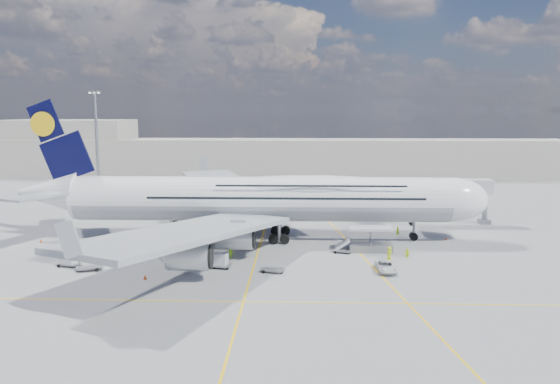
{
  "coord_description": "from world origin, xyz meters",
  "views": [
    {
      "loc": [
        6.1,
        -78.1,
        21.13
      ],
      "look_at": [
        3.12,
        8.0,
        8.19
      ],
      "focal_mm": 35.0,
      "sensor_mm": 36.0,
      "label": 1
    }
  ],
  "objects_px": {
    "dolly_nose_far": "(273,270)",
    "crew_wing": "(156,246)",
    "baggage_tug": "(207,261)",
    "catering_truck_inner": "(188,214)",
    "jet_bridge": "(429,189)",
    "dolly_row_b": "(89,268)",
    "catering_truck_outer": "(211,201)",
    "cargo_loader": "(369,243)",
    "crew_van": "(389,254)",
    "crew_tug": "(231,253)",
    "crew_loader": "(407,254)",
    "cone_wing_right_inner": "(166,246)",
    "airliner": "(263,198)",
    "dolly_nose_near": "(342,251)",
    "light_mast": "(97,145)",
    "dolly_back": "(69,259)",
    "cone_nose": "(446,239)",
    "crew_nose": "(398,232)",
    "service_van": "(386,267)",
    "cone_wing_left_inner": "(226,229)",
    "dolly_row_a": "(97,249)",
    "cone_tail": "(41,241)",
    "dolly_row_c": "(218,260)",
    "cone_wing_left_outer": "(209,213)",
    "cone_wing_right_outer": "(145,277)"
  },
  "relations": [
    {
      "from": "cone_wing_right_outer",
      "to": "service_van",
      "type": "bearing_deg",
      "value": 7.94
    },
    {
      "from": "crew_nose",
      "to": "crew_van",
      "type": "bearing_deg",
      "value": -130.28
    },
    {
      "from": "dolly_row_b",
      "to": "airliner",
      "type": "bearing_deg",
      "value": 18.58
    },
    {
      "from": "dolly_row_c",
      "to": "dolly_nose_far",
      "type": "bearing_deg",
      "value": -4.59
    },
    {
      "from": "crew_loader",
      "to": "crew_van",
      "type": "relative_size",
      "value": 0.85
    },
    {
      "from": "cone_tail",
      "to": "crew_tug",
      "type": "bearing_deg",
      "value": -15.14
    },
    {
      "from": "baggage_tug",
      "to": "cone_wing_right_inner",
      "type": "bearing_deg",
      "value": 104.16
    },
    {
      "from": "cone_wing_right_inner",
      "to": "cone_wing_left_outer",
      "type": "bearing_deg",
      "value": 85.54
    },
    {
      "from": "cone_wing_right_inner",
      "to": "dolly_nose_near",
      "type": "bearing_deg",
      "value": -4.39
    },
    {
      "from": "dolly_back",
      "to": "cone_nose",
      "type": "xyz_separation_m",
      "value": [
        55.68,
        17.19,
        -0.76
      ]
    },
    {
      "from": "jet_bridge",
      "to": "cone_wing_right_inner",
      "type": "distance_m",
      "value": 47.95
    },
    {
      "from": "dolly_row_c",
      "to": "cone_wing_left_outer",
      "type": "height_order",
      "value": "dolly_row_c"
    },
    {
      "from": "dolly_row_b",
      "to": "catering_truck_outer",
      "type": "relative_size",
      "value": 0.5
    },
    {
      "from": "cargo_loader",
      "to": "crew_van",
      "type": "distance_m",
      "value": 5.76
    },
    {
      "from": "service_van",
      "to": "cone_wing_left_inner",
      "type": "bearing_deg",
      "value": 134.12
    },
    {
      "from": "crew_wing",
      "to": "cone_tail",
      "type": "relative_size",
      "value": 3.06
    },
    {
      "from": "service_van",
      "to": "jet_bridge",
      "type": "bearing_deg",
      "value": 66.26
    },
    {
      "from": "cone_nose",
      "to": "cone_wing_right_outer",
      "type": "distance_m",
      "value": 49.14
    },
    {
      "from": "service_van",
      "to": "cone_wing_right_inner",
      "type": "bearing_deg",
      "value": 159.18
    },
    {
      "from": "catering_truck_outer",
      "to": "cone_wing_right_inner",
      "type": "height_order",
      "value": "catering_truck_outer"
    },
    {
      "from": "airliner",
      "to": "dolly_nose_far",
      "type": "bearing_deg",
      "value": -82.57
    },
    {
      "from": "airliner",
      "to": "catering_truck_inner",
      "type": "distance_m",
      "value": 19.12
    },
    {
      "from": "dolly_row_c",
      "to": "airliner",
      "type": "bearing_deg",
      "value": 82.48
    },
    {
      "from": "jet_bridge",
      "to": "dolly_row_b",
      "type": "xyz_separation_m",
      "value": [
        -51.61,
        -29.64,
        -6.48
      ]
    },
    {
      "from": "catering_truck_outer",
      "to": "dolly_nose_near",
      "type": "bearing_deg",
      "value": -42.14
    },
    {
      "from": "dolly_row_c",
      "to": "cone_wing_left_outer",
      "type": "distance_m",
      "value": 38.78
    },
    {
      "from": "jet_bridge",
      "to": "catering_truck_inner",
      "type": "height_order",
      "value": "jet_bridge"
    },
    {
      "from": "light_mast",
      "to": "baggage_tug",
      "type": "xyz_separation_m",
      "value": [
        33.75,
        -51.64,
        -12.42
      ]
    },
    {
      "from": "catering_truck_outer",
      "to": "crew_wing",
      "type": "xyz_separation_m",
      "value": [
        -2.9,
        -34.73,
        -1.18
      ]
    },
    {
      "from": "dolly_nose_far",
      "to": "crew_wing",
      "type": "bearing_deg",
      "value": 166.95
    },
    {
      "from": "dolly_row_c",
      "to": "dolly_back",
      "type": "xyz_separation_m",
      "value": [
        -20.56,
        0.07,
        -0.13
      ]
    },
    {
      "from": "cone_wing_left_inner",
      "to": "catering_truck_inner",
      "type": "bearing_deg",
      "value": 148.93
    },
    {
      "from": "light_mast",
      "to": "crew_wing",
      "type": "relative_size",
      "value": 16.0
    },
    {
      "from": "light_mast",
      "to": "catering_truck_outer",
      "type": "xyz_separation_m",
      "value": [
        27.35,
        -8.51,
        -11.23
      ]
    },
    {
      "from": "dolly_row_b",
      "to": "baggage_tug",
      "type": "relative_size",
      "value": 1.19
    },
    {
      "from": "crew_loader",
      "to": "cone_wing_right_inner",
      "type": "relative_size",
      "value": 2.82
    },
    {
      "from": "catering_truck_inner",
      "to": "crew_tug",
      "type": "distance_m",
      "value": 25.71
    },
    {
      "from": "cargo_loader",
      "to": "crew_loader",
      "type": "xyz_separation_m",
      "value": [
        4.8,
        -4.86,
        -0.41
      ]
    },
    {
      "from": "light_mast",
      "to": "dolly_row_c",
      "type": "distance_m",
      "value": 64.03
    },
    {
      "from": "dolly_back",
      "to": "crew_nose",
      "type": "height_order",
      "value": "dolly_back"
    },
    {
      "from": "crew_wing",
      "to": "crew_tug",
      "type": "distance_m",
      "value": 12.55
    },
    {
      "from": "dolly_row_b",
      "to": "dolly_row_a",
      "type": "bearing_deg",
      "value": 81.53
    },
    {
      "from": "baggage_tug",
      "to": "cone_wing_left_outer",
      "type": "xyz_separation_m",
      "value": [
        -6.03,
        37.61,
        -0.51
      ]
    },
    {
      "from": "dolly_nose_far",
      "to": "catering_truck_outer",
      "type": "relative_size",
      "value": 0.44
    },
    {
      "from": "airliner",
      "to": "service_van",
      "type": "xyz_separation_m",
      "value": [
        17.38,
        -18.0,
        -6.17
      ]
    },
    {
      "from": "light_mast",
      "to": "cone_wing_right_inner",
      "type": "height_order",
      "value": "light_mast"
    },
    {
      "from": "baggage_tug",
      "to": "catering_truck_inner",
      "type": "bearing_deg",
      "value": 82.26
    },
    {
      "from": "dolly_nose_near",
      "to": "catering_truck_inner",
      "type": "relative_size",
      "value": 0.44
    },
    {
      "from": "dolly_nose_near",
      "to": "crew_tug",
      "type": "xyz_separation_m",
      "value": [
        -16.29,
        -3.75,
        0.56
      ]
    },
    {
      "from": "crew_van",
      "to": "catering_truck_inner",
      "type": "bearing_deg",
      "value": 13.96
    }
  ]
}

